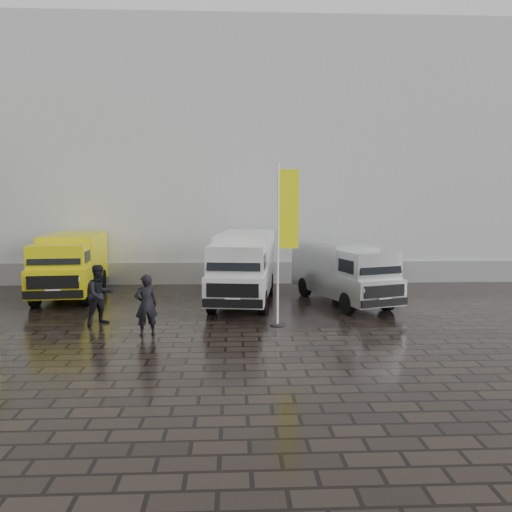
{
  "coord_description": "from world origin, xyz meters",
  "views": [
    {
      "loc": [
        -0.71,
        -14.79,
        3.95
      ],
      "look_at": [
        0.06,
        2.2,
        1.95
      ],
      "focal_mm": 35.0,
      "sensor_mm": 36.0,
      "label": 1
    }
  ],
  "objects": [
    {
      "name": "person_front",
      "position": [
        -3.22,
        -0.66,
        0.89
      ],
      "size": [
        0.75,
        0.61,
        1.78
      ],
      "primitive_type": "imported",
      "rotation": [
        0.0,
        0.0,
        3.47
      ],
      "color": "black",
      "rests_on": "ground"
    },
    {
      "name": "hall_plinth",
      "position": [
        2.0,
        7.95,
        0.5
      ],
      "size": [
        44.0,
        0.15,
        1.0
      ],
      "primitive_type": "cube",
      "color": "gray",
      "rests_on": "ground"
    },
    {
      "name": "wheelie_bin",
      "position": [
        6.61,
        7.53,
        0.49
      ],
      "size": [
        0.6,
        0.6,
        0.97
      ],
      "primitive_type": "cube",
      "rotation": [
        0.0,
        0.0,
        -0.02
      ],
      "color": "black",
      "rests_on": "ground"
    },
    {
      "name": "ground",
      "position": [
        0.0,
        0.0,
        0.0
      ],
      "size": [
        120.0,
        120.0,
        0.0
      ],
      "primitive_type": "plane",
      "color": "black",
      "rests_on": "ground"
    },
    {
      "name": "van_silver",
      "position": [
        3.39,
        3.58,
        1.16
      ],
      "size": [
        3.32,
        5.65,
        2.32
      ],
      "primitive_type": null,
      "rotation": [
        0.0,
        0.0,
        0.31
      ],
      "color": "#B1B3B5",
      "rests_on": "ground"
    },
    {
      "name": "van_white",
      "position": [
        -0.34,
        3.81,
        1.29
      ],
      "size": [
        2.77,
        6.16,
        2.58
      ],
      "primitive_type": null,
      "rotation": [
        0.0,
        0.0,
        -0.14
      ],
      "color": "silver",
      "rests_on": "ground"
    },
    {
      "name": "person_tent",
      "position": [
        -4.88,
        0.74,
        0.94
      ],
      "size": [
        1.15,
        1.14,
        1.87
      ],
      "primitive_type": "imported",
      "rotation": [
        0.0,
        0.0,
        0.74
      ],
      "color": "black",
      "rests_on": "ground"
    },
    {
      "name": "flagpole",
      "position": [
        0.84,
        0.37,
        2.79
      ],
      "size": [
        0.88,
        0.5,
        5.0
      ],
      "color": "black",
      "rests_on": "ground"
    },
    {
      "name": "van_yellow",
      "position": [
        -7.19,
        5.14,
        1.23
      ],
      "size": [
        2.52,
        5.48,
        2.45
      ],
      "primitive_type": null,
      "rotation": [
        0.0,
        0.0,
        0.09
      ],
      "color": "#CFC50A",
      "rests_on": "ground"
    },
    {
      "name": "exhibition_hall",
      "position": [
        2.0,
        16.0,
        6.0
      ],
      "size": [
        44.0,
        16.0,
        12.0
      ],
      "primitive_type": "cube",
      "color": "silver",
      "rests_on": "ground"
    }
  ]
}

